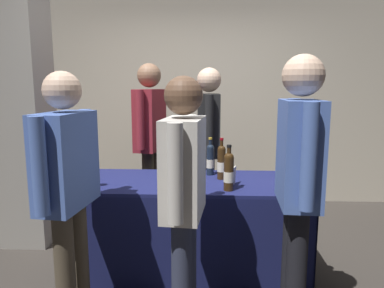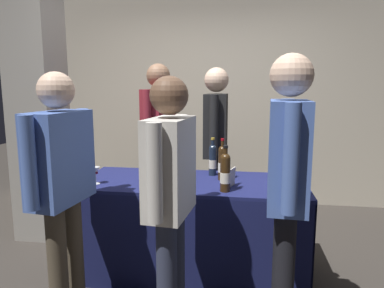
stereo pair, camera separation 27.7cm
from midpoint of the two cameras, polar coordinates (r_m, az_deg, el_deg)
The scene contains 17 objects.
ground_plane at distance 3.12m, azimuth 2.69°, elevation -19.85°, with size 12.00×12.00×0.00m, color #38332D.
back_partition at distance 4.67m, azimuth 5.24°, elevation 6.97°, with size 5.95×0.12×2.67m, color #B2A893.
concrete_pillar at distance 3.74m, azimuth -21.97°, elevation 8.70°, with size 0.44×0.44×3.05m, color gray.
tasting_table at distance 2.90m, azimuth 2.78°, elevation -10.52°, with size 1.80×0.75×0.77m.
featured_wine_bottle at distance 2.54m, azimuth 8.55°, elevation -4.51°, with size 0.07×0.07×0.34m.
display_bottle_0 at distance 2.89m, azimuth -0.52°, elevation -3.08°, with size 0.07×0.07×0.32m.
display_bottle_1 at distance 2.99m, azimuth 6.03°, elevation -2.51°, with size 0.07×0.07×0.32m.
display_bottle_2 at distance 2.85m, azimuth 7.72°, elevation -3.00°, with size 0.07×0.07×0.34m.
display_bottle_3 at distance 2.73m, azimuth 0.66°, elevation -3.64°, with size 0.07×0.07×0.32m.
wine_glass_near_vendor at distance 2.78m, azimuth -12.72°, elevation -4.40°, with size 0.07×0.07×0.13m.
flower_vase at distance 2.83m, azimuth 17.79°, elevation -4.23°, with size 0.09×0.09×0.36m.
brochure_stand at distance 2.68m, azimuth 9.38°, elevation -5.46°, with size 0.15×0.01×0.14m, color silver.
vendor_presenter at distance 3.65m, azimuth -3.22°, elevation 2.15°, with size 0.29×0.62×1.75m.
vendor_assistant at distance 3.46m, azimuth 6.18°, elevation 1.07°, with size 0.23×0.60×1.70m.
taster_foreground_right at distance 2.03m, azimuth 0.33°, elevation -7.29°, with size 0.25×0.57×1.58m.
taster_foreground_left at distance 2.08m, azimuth 18.92°, elevation -5.11°, with size 0.24×0.57×1.70m.
taster_foreground_centre at distance 2.29m, azimuth -17.28°, elevation -5.07°, with size 0.26×0.62×1.61m.
Camera 2 is at (0.40, -2.70, 1.52)m, focal length 32.84 mm.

